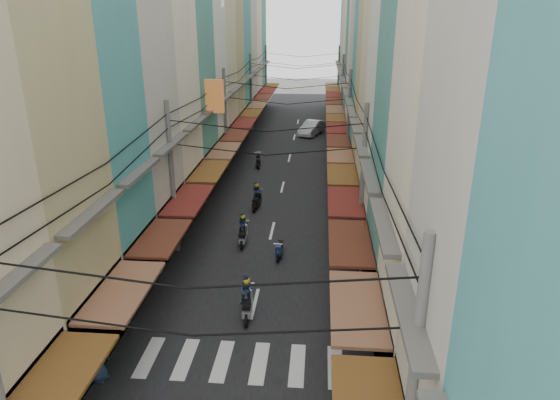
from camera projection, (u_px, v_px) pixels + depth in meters
The scene contains 15 objects.
ground at pixel (260, 281), 24.16m from camera, with size 160.00×160.00×0.00m, color slate.
road at pixel (288, 164), 42.82m from camera, with size 10.00×80.00×0.02m, color black.
sidewalk_left at pixel (213, 162), 43.31m from camera, with size 3.00×80.00×0.06m, color slate.
sidewalk_right at pixel (364, 166), 42.31m from camera, with size 3.00×80.00×0.06m, color slate.
crosswalk at pixel (241, 362), 18.55m from camera, with size 7.55×2.40×0.01m.
building_row_left at pixel (179, 48), 36.78m from camera, with size 7.80×67.67×23.70m.
building_row_right at pixel (396, 55), 35.59m from camera, with size 7.80×68.98×22.59m.
utility_poles at pixel (284, 96), 35.85m from camera, with size 10.20×66.13×8.20m.
white_car at pixel (312, 135), 53.38m from camera, with size 5.18×2.03×1.83m, color silver.
bicycle at pixel (426, 314), 21.57m from camera, with size 0.60×1.60×1.10m, color black.
moving_scooters at pixel (253, 230), 28.56m from camera, with size 3.47×23.92×1.96m.
parked_scooters at pixel (355, 328), 19.80m from camera, with size 13.20×13.01×0.96m.
pedestrians at pixel (190, 236), 26.56m from camera, with size 13.04×23.14×2.25m.
market_umbrella at pixel (446, 319), 17.11m from camera, with size 2.53×2.53×2.67m.
traffic_sign at pixel (362, 239), 23.26m from camera, with size 0.10×0.69×3.16m.
Camera 1 is at (2.71, -21.08, 12.19)m, focal length 32.00 mm.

